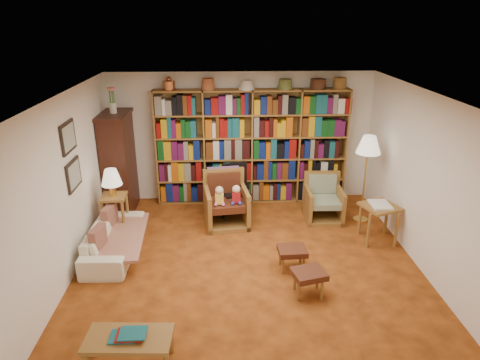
{
  "coord_description": "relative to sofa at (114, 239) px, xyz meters",
  "views": [
    {
      "loc": [
        -0.36,
        -5.48,
        3.49
      ],
      "look_at": [
        -0.1,
        0.6,
        1.11
      ],
      "focal_mm": 32.0,
      "sensor_mm": 36.0,
      "label": 1
    }
  ],
  "objects": [
    {
      "name": "floor",
      "position": [
        2.05,
        -0.4,
        -0.24
      ],
      "size": [
        5.0,
        5.0,
        0.0
      ],
      "primitive_type": "plane",
      "color": "#AA541A",
      "rests_on": "ground"
    },
    {
      "name": "table_lamp",
      "position": [
        -0.1,
        0.6,
        0.78
      ],
      "size": [
        0.34,
        0.34,
        0.46
      ],
      "color": "gold",
      "rests_on": "side_table_lamp"
    },
    {
      "name": "wall_left",
      "position": [
        -0.45,
        -0.4,
        1.01
      ],
      "size": [
        0.0,
        5.0,
        5.0
      ],
      "primitive_type": "plane",
      "rotation": [
        1.57,
        0.0,
        1.57
      ],
      "color": "white",
      "rests_on": "floor"
    },
    {
      "name": "footstool_b",
      "position": [
        2.8,
        -1.17,
        0.05
      ],
      "size": [
        0.49,
        0.45,
        0.35
      ],
      "color": "#532616",
      "rests_on": "floor"
    },
    {
      "name": "framed_pictures",
      "position": [
        -0.43,
        -0.1,
        1.39
      ],
      "size": [
        0.03,
        0.52,
        0.97
      ],
      "color": "black",
      "rests_on": "wall_left"
    },
    {
      "name": "armchair_sage",
      "position": [
        3.49,
        1.12,
        0.07
      ],
      "size": [
        0.67,
        0.69,
        0.81
      ],
      "color": "brown",
      "rests_on": "floor"
    },
    {
      "name": "floor_lamp",
      "position": [
        4.17,
        0.95,
        1.12
      ],
      "size": [
        0.42,
        0.42,
        1.57
      ],
      "color": "gold",
      "rests_on": "floor"
    },
    {
      "name": "side_table_lamp",
      "position": [
        -0.1,
        0.6,
        0.27
      ],
      "size": [
        0.41,
        0.41,
        0.71
      ],
      "color": "brown",
      "rests_on": "floor"
    },
    {
      "name": "sofa",
      "position": [
        0.0,
        0.0,
        0.0
      ],
      "size": [
        1.65,
        0.68,
        0.48
      ],
      "primitive_type": "imported",
      "rotation": [
        0.0,
        0.0,
        1.54
      ],
      "color": "white",
      "rests_on": "floor"
    },
    {
      "name": "side_table_papers",
      "position": [
        4.2,
        0.23,
        0.28
      ],
      "size": [
        0.67,
        0.67,
        0.65
      ],
      "color": "brown",
      "rests_on": "floor"
    },
    {
      "name": "sofa_throw",
      "position": [
        0.05,
        -0.0,
        0.06
      ],
      "size": [
        0.91,
        1.57,
        0.04
      ],
      "primitive_type": "cube",
      "rotation": [
        0.0,
        0.0,
        0.06
      ],
      "color": "#C0A98C",
      "rests_on": "sofa"
    },
    {
      "name": "footstool_a",
      "position": [
        2.67,
        -0.57,
        0.04
      ],
      "size": [
        0.42,
        0.36,
        0.34
      ],
      "color": "#532616",
      "rests_on": "floor"
    },
    {
      "name": "wheelchair",
      "position": [
        1.9,
        1.31,
        0.2
      ],
      "size": [
        0.59,
        0.77,
        0.96
      ],
      "color": "black",
      "rests_on": "floor"
    },
    {
      "name": "curio_cabinet",
      "position": [
        -0.2,
        1.6,
        0.72
      ],
      "size": [
        0.5,
        0.95,
        2.4
      ],
      "color": "#3D1910",
      "rests_on": "floor"
    },
    {
      "name": "armchair_leather",
      "position": [
        1.75,
        1.01,
        0.15
      ],
      "size": [
        0.84,
        0.87,
        0.94
      ],
      "color": "brown",
      "rests_on": "floor"
    },
    {
      "name": "coffee_table",
      "position": [
        0.69,
        -2.32,
        0.08
      ],
      "size": [
        0.92,
        0.49,
        0.43
      ],
      "color": "brown",
      "rests_on": "floor"
    },
    {
      "name": "cushion_left",
      "position": [
        -0.13,
        0.35,
        0.21
      ],
      "size": [
        0.19,
        0.39,
        0.37
      ],
      "primitive_type": "cube",
      "rotation": [
        0.0,
        0.0,
        -0.2
      ],
      "color": "maroon",
      "rests_on": "sofa"
    },
    {
      "name": "cushion_right",
      "position": [
        -0.13,
        -0.35,
        0.21
      ],
      "size": [
        0.18,
        0.38,
        0.36
      ],
      "primitive_type": "cube",
      "rotation": [
        0.0,
        0.0,
        -0.19
      ],
      "color": "maroon",
      "rests_on": "sofa"
    },
    {
      "name": "wall_back",
      "position": [
        2.05,
        2.1,
        1.01
      ],
      "size": [
        5.0,
        0.0,
        5.0
      ],
      "primitive_type": "plane",
      "rotation": [
        1.57,
        0.0,
        0.0
      ],
      "color": "white",
      "rests_on": "floor"
    },
    {
      "name": "wall_front",
      "position": [
        2.05,
        -2.9,
        1.01
      ],
      "size": [
        5.0,
        0.0,
        5.0
      ],
      "primitive_type": "plane",
      "rotation": [
        -1.57,
        0.0,
        0.0
      ],
      "color": "white",
      "rests_on": "floor"
    },
    {
      "name": "bookshelf",
      "position": [
        2.25,
        1.93,
        0.93
      ],
      "size": [
        3.6,
        0.3,
        2.42
      ],
      "color": "brown",
      "rests_on": "floor"
    },
    {
      "name": "wall_right",
      "position": [
        4.55,
        -0.4,
        1.01
      ],
      "size": [
        0.0,
        5.0,
        5.0
      ],
      "primitive_type": "plane",
      "rotation": [
        1.57,
        0.0,
        -1.57
      ],
      "color": "white",
      "rests_on": "floor"
    },
    {
      "name": "ceiling",
      "position": [
        2.05,
        -0.4,
        2.26
      ],
      "size": [
        5.0,
        5.0,
        0.0
      ],
      "primitive_type": "plane",
      "rotation": [
        3.14,
        0.0,
        0.0
      ],
      "color": "silver",
      "rests_on": "wall_back"
    }
  ]
}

